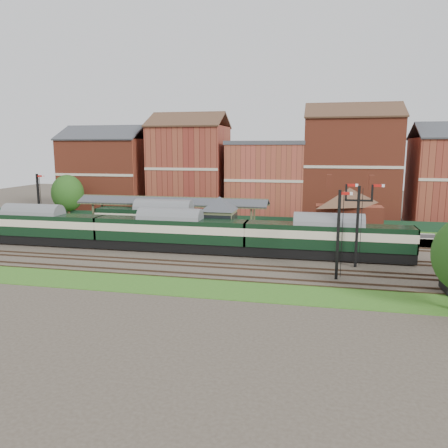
% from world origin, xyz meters
% --- Properties ---
extents(ground, '(160.00, 160.00, 0.00)m').
position_xyz_m(ground, '(0.00, 0.00, 0.00)').
color(ground, '#473D33').
rests_on(ground, ground).
extents(grass_back, '(90.00, 4.50, 0.06)m').
position_xyz_m(grass_back, '(0.00, 16.00, 0.03)').
color(grass_back, '#2D6619').
rests_on(grass_back, ground).
extents(grass_front, '(90.00, 5.00, 0.06)m').
position_xyz_m(grass_front, '(0.00, -12.00, 0.03)').
color(grass_front, '#2D6619').
rests_on(grass_front, ground).
extents(fence, '(90.00, 0.12, 1.50)m').
position_xyz_m(fence, '(0.00, 18.00, 0.75)').
color(fence, '#193823').
rests_on(fence, ground).
extents(platform, '(55.00, 3.40, 1.00)m').
position_xyz_m(platform, '(-5.00, 9.75, 0.50)').
color(platform, '#2D2D2D').
rests_on(platform, ground).
extents(signal_box, '(5.40, 5.40, 6.00)m').
position_xyz_m(signal_box, '(-3.00, 3.25, 3.19)').
color(signal_box, '#6B7A56').
rests_on(signal_box, ground).
extents(brick_hut, '(3.20, 2.64, 2.94)m').
position_xyz_m(brick_hut, '(5.00, 3.25, 1.20)').
color(brick_hut, maroon).
rests_on(brick_hut, ground).
extents(station_building, '(8.10, 8.10, 5.90)m').
position_xyz_m(station_building, '(12.00, 9.75, 3.96)').
color(station_building, '#9A3E27').
rests_on(station_building, platform).
extents(canopy, '(26.00, 3.89, 4.08)m').
position_xyz_m(canopy, '(-11.00, 9.75, 4.58)').
color(canopy, '#494D30').
rests_on(canopy, platform).
extents(semaphore_bracket, '(3.60, 0.25, 8.18)m').
position_xyz_m(semaphore_bracket, '(12.04, -2.50, 4.63)').
color(semaphore_bracket, black).
rests_on(semaphore_bracket, ground).
extents(semaphore_platform_end, '(1.23, 0.25, 8.00)m').
position_xyz_m(semaphore_platform_end, '(-29.98, 8.00, 4.16)').
color(semaphore_platform_end, black).
rests_on(semaphore_platform_end, ground).
extents(semaphore_siding, '(1.23, 0.25, 8.00)m').
position_xyz_m(semaphore_siding, '(10.02, -7.00, 4.16)').
color(semaphore_siding, black).
rests_on(semaphore_siding, ground).
extents(town_backdrop, '(69.00, 10.00, 16.00)m').
position_xyz_m(town_backdrop, '(-0.18, 25.00, 7.00)').
color(town_backdrop, '#9A3E27').
rests_on(town_backdrop, ground).
extents(dmu_train, '(51.89, 2.73, 3.99)m').
position_xyz_m(dmu_train, '(-7.93, 0.00, 2.34)').
color(dmu_train, black).
rests_on(dmu_train, ground).
extents(platform_railcar, '(17.88, 2.82, 4.12)m').
position_xyz_m(platform_railcar, '(-11.04, 6.50, 2.41)').
color(platform_railcar, black).
rests_on(platform_railcar, ground).
extents(tree_back, '(5.02, 5.02, 7.34)m').
position_xyz_m(tree_back, '(-30.77, 16.58, 4.44)').
color(tree_back, '#382619').
rests_on(tree_back, ground).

